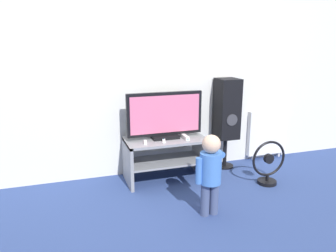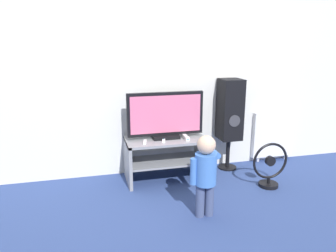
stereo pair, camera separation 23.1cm
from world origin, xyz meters
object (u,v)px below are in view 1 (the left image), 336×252
radiator (267,133)px  child (210,168)px  game_console (185,137)px  remote_secondary (164,140)px  remote_primary (145,142)px  floor_fan (268,165)px  television (165,116)px  speaker_tower (227,111)px

radiator → child: bearing=-140.6°
game_console → remote_secondary: game_console is taller
remote_primary → floor_fan: 1.45m
television → speaker_tower: 0.87m
floor_fan → television: bearing=154.2°
floor_fan → radiator: bearing=56.9°
remote_primary → floor_fan: (1.36, -0.40, -0.29)m
game_console → radiator: size_ratio=0.30×
remote_secondary → speaker_tower: 0.97m
remote_secondary → floor_fan: 1.24m
game_console → remote_secondary: 0.27m
remote_secondary → television: bearing=67.4°
game_console → radiator: bearing=13.3°
floor_fan → child: bearing=-156.0°
game_console → floor_fan: bearing=-26.8°
floor_fan → radiator: 0.92m
remote_primary → speaker_tower: bearing=11.8°
television → child: (0.15, -0.95, -0.31)m
game_console → television: bearing=158.5°
television → remote_secondary: 0.29m
television → game_console: television is taller
child → floor_fan: size_ratio=1.52×
television → remote_primary: 0.39m
television → remote_secondary: (-0.05, -0.12, -0.26)m
game_console → floor_fan: size_ratio=0.39×
game_console → speaker_tower: 0.71m
remote_primary → game_console: bearing=4.5°
floor_fan → remote_primary: bearing=163.6°
remote_primary → remote_secondary: bearing=1.3°
game_console → remote_secondary: bearing=-172.9°
child → speaker_tower: bearing=55.9°
remote_primary → floor_fan: remote_primary is taller
television → speaker_tower: speaker_tower is taller
child → speaker_tower: speaker_tower is taller
remote_secondary → child: bearing=-76.5°
remote_primary → speaker_tower: speaker_tower is taller
child → remote_secondary: bearing=103.5°
game_console → remote_secondary: size_ratio=1.52×
television → floor_fan: bearing=-25.8°
remote_primary → radiator: size_ratio=0.19×
remote_secondary → radiator: bearing=12.3°
child → floor_fan: child is taller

